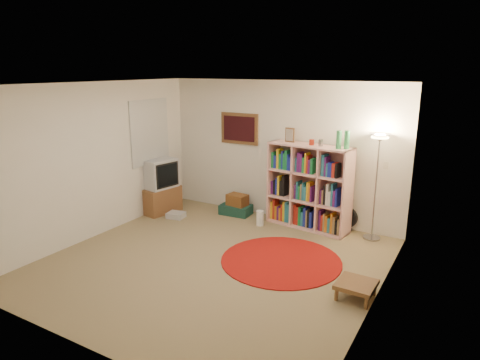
# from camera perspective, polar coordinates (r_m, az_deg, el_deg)

# --- Properties ---
(room) EXTENTS (4.54, 4.54, 2.54)m
(room) POSITION_cam_1_polar(r_m,az_deg,el_deg) (5.90, -3.97, 0.51)
(room) COLOR #8B7651
(room) RESTS_ON ground
(bookshelf) EXTENTS (1.50, 0.61, 1.75)m
(bookshelf) POSITION_cam_1_polar(r_m,az_deg,el_deg) (7.43, 9.02, -1.04)
(bookshelf) COLOR #FFB5AA
(bookshelf) RESTS_ON ground
(floor_lamp) EXTENTS (0.41, 0.41, 1.73)m
(floor_lamp) POSITION_cam_1_polar(r_m,az_deg,el_deg) (6.98, 18.01, 3.53)
(floor_lamp) COLOR #949397
(floor_lamp) RESTS_ON ground
(floor_fan) EXTENTS (0.37, 0.21, 0.42)m
(floor_fan) POSITION_cam_1_polar(r_m,az_deg,el_deg) (7.55, 14.05, -5.02)
(floor_fan) COLOR black
(floor_fan) RESTS_ON ground
(tv_stand) EXTENTS (0.62, 0.79, 1.04)m
(tv_stand) POSITION_cam_1_polar(r_m,az_deg,el_deg) (8.31, -10.69, -0.88)
(tv_stand) COLOR brown
(tv_stand) RESTS_ON ground
(dvd_box) EXTENTS (0.34, 0.30, 0.10)m
(dvd_box) POSITION_cam_1_polar(r_m,az_deg,el_deg) (8.06, -8.53, -4.65)
(dvd_box) COLOR silver
(dvd_box) RESTS_ON ground
(suitcase) EXTENTS (0.59, 0.40, 0.18)m
(suitcase) POSITION_cam_1_polar(r_m,az_deg,el_deg) (8.15, -0.56, -3.95)
(suitcase) COLOR #14382F
(suitcase) RESTS_ON ground
(wicker_basket) EXTENTS (0.39, 0.30, 0.21)m
(wicker_basket) POSITION_cam_1_polar(r_m,az_deg,el_deg) (8.08, -0.35, -2.67)
(wicker_basket) COLOR brown
(wicker_basket) RESTS_ON suitcase
(paper_towel) EXTENTS (0.17, 0.17, 0.27)m
(paper_towel) POSITION_cam_1_polar(r_m,az_deg,el_deg) (7.58, 2.69, -5.10)
(paper_towel) COLOR white
(paper_towel) RESTS_ON ground
(red_rug) EXTENTS (1.74, 1.74, 0.02)m
(red_rug) POSITION_cam_1_polar(r_m,az_deg,el_deg) (6.32, 5.50, -10.62)
(red_rug) COLOR maroon
(red_rug) RESTS_ON ground
(side_table) EXTENTS (0.46, 0.46, 0.21)m
(side_table) POSITION_cam_1_polar(r_m,az_deg,el_deg) (5.49, 15.23, -13.35)
(side_table) COLOR brown
(side_table) RESTS_ON ground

